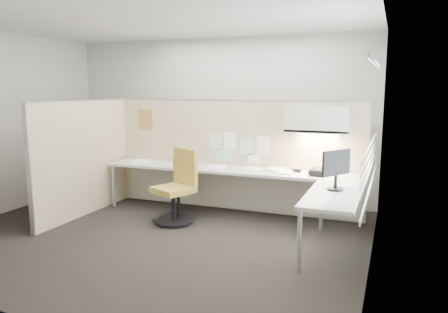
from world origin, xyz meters
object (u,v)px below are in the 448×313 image
at_px(chair_right, 180,190).
at_px(monitor, 336,167).
at_px(chair_left, 177,189).
at_px(desk, 247,180).
at_px(phone, 318,172).

distance_m(chair_right, monitor, 2.49).
bearing_deg(chair_left, monitor, 18.04).
relative_size(chair_left, chair_right, 1.20).
height_order(chair_left, monitor, monitor).
height_order(chair_right, monitor, monitor).
bearing_deg(monitor, chair_right, 112.08).
xyz_separation_m(desk, chair_left, (-0.90, -0.48, -0.10)).
relative_size(chair_right, monitor, 1.82).
height_order(chair_right, phone, chair_right).
distance_m(chair_left, phone, 2.03).
xyz_separation_m(chair_left, chair_right, (-0.09, 0.27, -0.08)).
height_order(desk, chair_left, chair_left).
height_order(chair_left, phone, chair_left).
xyz_separation_m(chair_left, phone, (1.93, 0.56, 0.28)).
bearing_deg(monitor, phone, 57.27).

